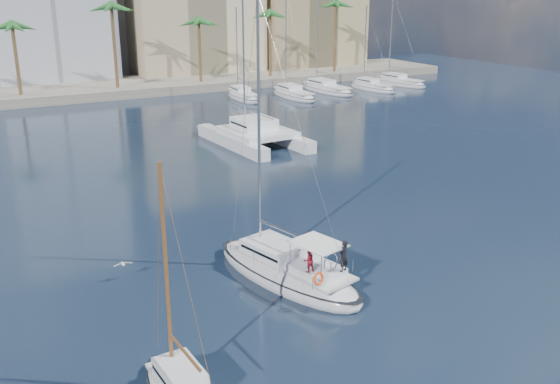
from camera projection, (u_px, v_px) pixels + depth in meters
ground at (283, 262)px, 33.86m from camera, size 160.00×160.00×0.00m
quay at (65, 91)px, 84.43m from camera, size 120.00×14.00×1.20m
building_beige at (191, 13)px, 98.98m from camera, size 20.00×14.00×20.00m
building_tan_right at (305, 18)px, 106.75m from camera, size 18.00×12.00×18.00m
palm_centre at (63, 19)px, 78.05m from camera, size 3.60×3.60×12.30m
palm_right at (297, 13)px, 93.55m from camera, size 3.60×3.60×12.30m
main_sloop at (287, 271)px, 31.66m from camera, size 5.38×10.36×14.70m
catamaran at (255, 132)px, 58.48m from camera, size 6.66×12.34×17.54m
seagull at (123, 264)px, 31.37m from camera, size 0.96×0.41×0.18m
moored_yacht_a at (243, 99)px, 82.09m from camera, size 3.37×9.52×11.90m
moored_yacht_b at (293, 97)px, 83.39m from camera, size 3.32×10.83×13.72m
moored_yacht_c at (326, 91)px, 88.02m from camera, size 3.98×12.33×15.54m
moored_yacht_d at (372, 90)px, 89.32m from camera, size 3.52×9.55×11.90m
moored_yacht_e at (399, 85)px, 93.94m from camera, size 4.61×11.11×13.72m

